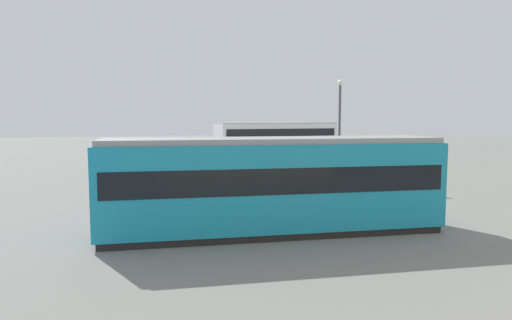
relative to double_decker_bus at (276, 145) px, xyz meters
The scene contains 8 objects.
ground_plane 5.38m from the double_decker_bus, 33.45° to the left, with size 160.00×160.00×0.00m, color slate.
double_decker_bus is the anchor object (origin of this frame).
tram_yellow 20.68m from the double_decker_bus, 66.37° to the left, with size 12.65×4.62×3.51m.
pedestrian_near_railing 11.50m from the double_decker_bus, 41.17° to the left, with size 0.41×0.41×1.59m.
pedestrian_crossing 10.29m from the double_decker_bus, 66.76° to the left, with size 0.41×0.41×1.58m.
pedestrian_railing 8.61m from the double_decker_bus, 58.37° to the left, with size 9.85×1.06×1.08m.
info_sign 10.05m from the double_decker_bus, 39.30° to the left, with size 1.03×0.14×2.57m.
street_lamp 8.59m from the double_decker_bus, 96.35° to the left, with size 0.36×0.36×6.70m.
Camera 1 is at (10.45, 31.14, 4.21)m, focal length 31.43 mm.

